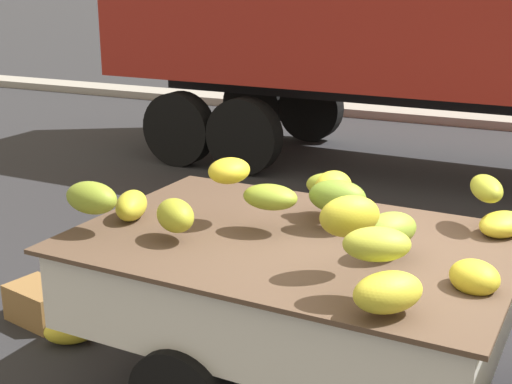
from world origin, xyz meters
TOP-DOWN VIEW (x-y plane):
  - fallen_banana_bunch_near_tailgate at (-2.71, -0.36)m, footprint 0.45×0.41m
  - produce_crate at (-3.17, -0.17)m, footprint 0.58×0.46m

SIDE VIEW (x-z plane):
  - fallen_banana_bunch_near_tailgate at x=-2.71m, z-range 0.00..0.20m
  - produce_crate at x=-3.17m, z-range 0.00..0.30m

